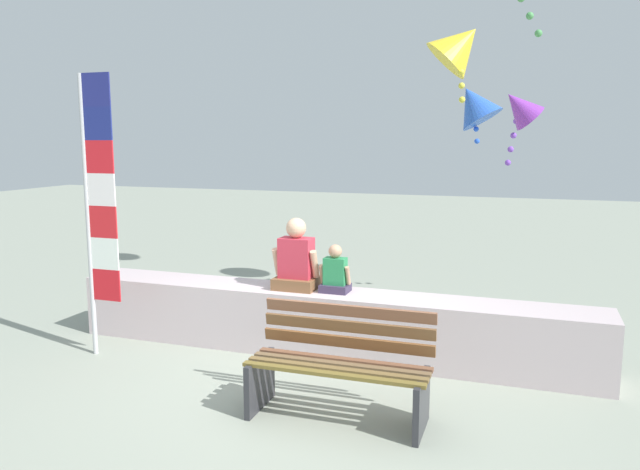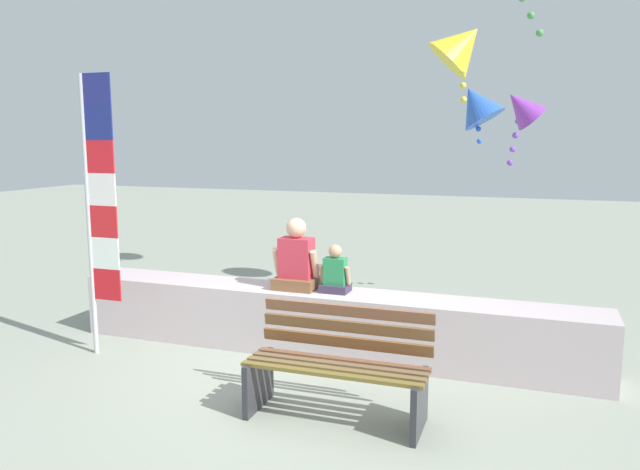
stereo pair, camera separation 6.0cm
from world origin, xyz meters
The scene contains 9 objects.
ground_plane centered at (0.00, 0.00, 0.00)m, with size 40.00×40.00×0.00m, color gray.
seawall_ledge centered at (0.00, 1.01, 0.34)m, with size 5.66×0.59×0.68m, color #C3B0B4.
park_bench centered at (0.60, -0.37, 0.41)m, with size 1.50×0.62×0.88m.
person_adult centered at (-0.33, 1.03, 0.98)m, with size 0.50×0.37×0.77m.
person_child centered at (0.11, 1.03, 0.88)m, with size 0.33×0.24×0.51m.
flag_banner centered at (-2.20, 0.19, 1.65)m, with size 0.38×0.05×2.92m.
kite_purple centered at (1.81, 3.31, 2.66)m, with size 0.70×0.71×1.06m.
kite_yellow centered at (1.04, 3.43, 3.47)m, with size 1.00×0.86×1.19m.
kite_blue centered at (1.15, 4.41, 2.78)m, with size 0.88×0.72×0.97m.
Camera 2 is at (2.07, -4.93, 2.27)m, focal length 34.38 mm.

